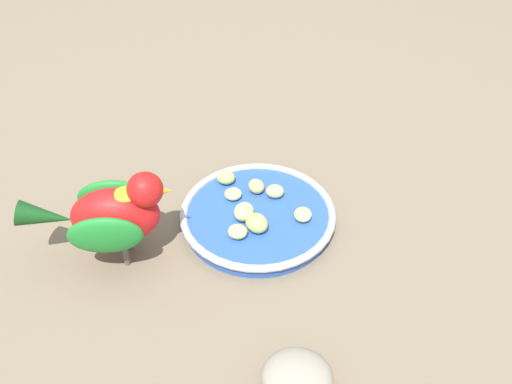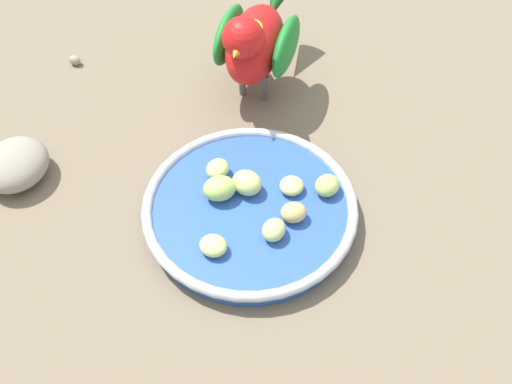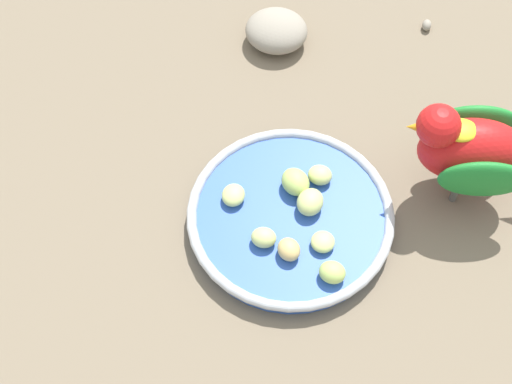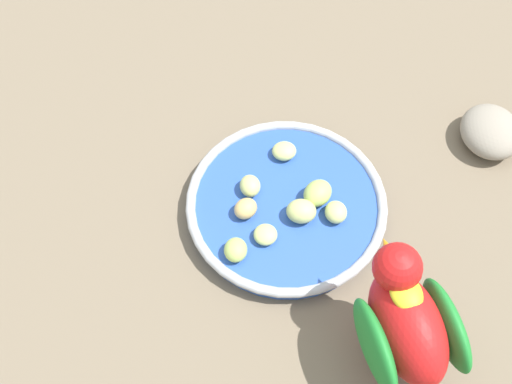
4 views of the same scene
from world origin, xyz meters
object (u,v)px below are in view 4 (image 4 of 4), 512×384
apple_piece_4 (336,212)px  apple_piece_6 (284,151)px  apple_piece_7 (236,250)px  apple_piece_2 (319,194)px  apple_piece_1 (302,212)px  apple_piece_3 (265,235)px  apple_piece_0 (246,209)px  apple_piece_5 (253,183)px  feeding_bowl (286,206)px  rock_large (491,132)px  parrot (410,329)px

apple_piece_4 → apple_piece_6: (0.03, 0.10, -0.00)m
apple_piece_7 → apple_piece_4: bearing=-27.4°
apple_piece_2 → apple_piece_7: size_ratio=1.24×
apple_piece_2 → apple_piece_7: bearing=165.8°
apple_piece_4 → apple_piece_1: bearing=130.8°
apple_piece_3 → apple_piece_0: bearing=74.9°
apple_piece_3 → apple_piece_5: 0.07m
apple_piece_4 → apple_piece_7: (-0.11, 0.06, 0.00)m
apple_piece_1 → apple_piece_7: (-0.08, 0.03, -0.00)m
feeding_bowl → apple_piece_5: 0.05m
apple_piece_4 → rock_large: (0.22, -0.08, -0.01)m
parrot → apple_piece_6: bearing=8.3°
apple_piece_5 → apple_piece_0: bearing=-153.3°
apple_piece_6 → parrot: bearing=-115.4°
apple_piece_1 → apple_piece_3: 0.05m
rock_large → apple_piece_5: bearing=145.0°
apple_piece_1 → apple_piece_4: bearing=-49.2°
feeding_bowl → apple_piece_6: bearing=41.1°
apple_piece_0 → apple_piece_2: apple_piece_2 is taller
apple_piece_3 → apple_piece_4: apple_piece_4 is taller
apple_piece_6 → parrot: parrot is taller
apple_piece_2 → apple_piece_3: bearing=168.1°
apple_piece_2 → apple_piece_3: (-0.08, 0.02, -0.01)m
apple_piece_1 → parrot: size_ratio=0.18×
apple_piece_2 → rock_large: 0.24m
apple_piece_6 → rock_large: rock_large is taller
apple_piece_6 → rock_large: 0.26m
rock_large → parrot: bearing=-168.0°
apple_piece_2 → apple_piece_5: bearing=117.5°
apple_piece_3 → parrot: 0.20m
apple_piece_3 → rock_large: 0.32m
apple_piece_7 → parrot: bearing=-83.2°
parrot → apple_piece_1: bearing=14.5°
apple_piece_4 → parrot: 0.17m
feeding_bowl → apple_piece_5: size_ratio=8.35×
feeding_bowl → apple_piece_3: size_ratio=8.74×
apple_piece_7 → rock_large: rock_large is taller
apple_piece_1 → parrot: parrot is taller
rock_large → apple_piece_1: bearing=156.3°
apple_piece_3 → apple_piece_4: size_ratio=0.95×
feeding_bowl → apple_piece_3: (-0.05, -0.01, 0.01)m
apple_piece_0 → rock_large: rock_large is taller
apple_piece_2 → apple_piece_4: apple_piece_2 is taller
apple_piece_1 → apple_piece_6: size_ratio=1.17×
apple_piece_5 → rock_large: size_ratio=0.34×
apple_piece_0 → parrot: size_ratio=0.15×
feeding_bowl → apple_piece_4: 0.06m
feeding_bowl → parrot: bearing=-107.9°
feeding_bowl → parrot: parrot is taller
apple_piece_3 → rock_large: bearing=-22.7°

